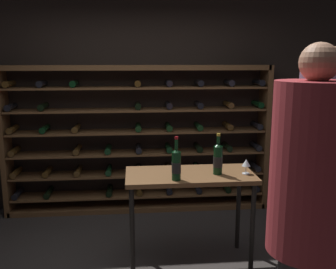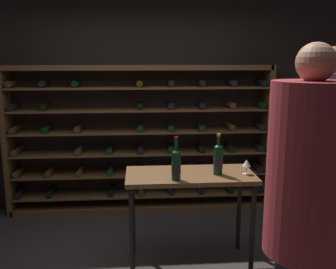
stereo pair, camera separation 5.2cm
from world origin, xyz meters
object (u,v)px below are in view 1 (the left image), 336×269
Objects in this scene: wine_bottle_red_label at (176,164)px; person_bystander_red_print at (325,155)px; wine_bottle_green_slim at (218,159)px; wine_rack at (139,140)px; tasting_table at (190,185)px; person_host_in_suit at (308,209)px; wine_glass_stemmed_left at (246,163)px.

person_bystander_red_print is at bearing -4.60° from wine_bottle_red_label.
wine_bottle_green_slim is at bearing 53.93° from person_bystander_red_print.
wine_rack is 2.25m from person_bystander_red_print.
person_host_in_suit is at bearing -73.24° from tasting_table.
tasting_table is 0.35m from wine_bottle_green_slim.
person_bystander_red_print is at bearing -46.53° from wine_rack.
wine_rack is 2.82× the size of tasting_table.
tasting_table is 0.34m from wine_bottle_red_label.
wine_bottle_green_slim is (-0.87, 0.24, -0.08)m from person_bystander_red_print.
wine_rack reaches higher than wine_bottle_green_slim.
person_bystander_red_print is 5.35× the size of wine_bottle_green_slim.
wine_glass_stemmed_left is at bearing -56.61° from wine_rack.
wine_rack is 24.36× the size of wine_glass_stemmed_left.
tasting_table is at bearing 54.89° from person_bystander_red_print.
person_host_in_suit is 14.72× the size of wine_glass_stemmed_left.
tasting_table is 0.54m from wine_glass_stemmed_left.
wine_bottle_red_label is 0.41m from wine_bottle_green_slim.
wine_glass_stemmed_left is at bearing -7.21° from tasting_table.
tasting_table is at bearing 51.36° from wine_bottle_red_label.
wine_glass_stemmed_left reaches higher than tasting_table.
wine_rack reaches higher than wine_bottle_red_label.
wine_rack is at bearing 115.84° from wine_bottle_green_slim.
person_host_in_suit is 1.36m from wine_bottle_red_label.
person_host_in_suit reaches higher than wine_bottle_green_slim.
person_bystander_red_print reaches higher than wine_glass_stemmed_left.
tasting_table is (0.43, -1.35, -0.13)m from wine_rack.
tasting_table is 3.06× the size of wine_bottle_red_label.
wine_rack is at bearing 107.73° from tasting_table.
wine_bottle_green_slim is at bearing -70.76° from person_host_in_suit.
tasting_table is 8.65× the size of wine_glass_stemmed_left.
person_host_in_suit reaches higher than wine_bottle_red_label.
wine_glass_stemmed_left is (-0.62, 0.22, -0.12)m from person_bystander_red_print.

